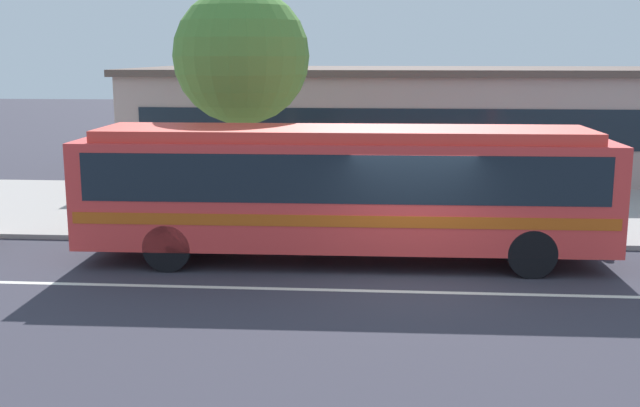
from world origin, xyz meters
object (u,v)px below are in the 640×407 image
object	(u,v)px
pedestrian_waiting_near_sign	(587,194)
bus_stop_sign	(527,174)
street_tree_near_stop	(242,57)
transit_bus	(344,184)

from	to	relation	value
pedestrian_waiting_near_sign	bus_stop_sign	bearing A→B (deg)	-162.03
pedestrian_waiting_near_sign	bus_stop_sign	xyz separation A→B (m)	(-1.55, -0.50, 0.56)
pedestrian_waiting_near_sign	street_tree_near_stop	bearing A→B (deg)	172.46
transit_bus	bus_stop_sign	size ratio (longest dim) A/B	4.63
bus_stop_sign	street_tree_near_stop	distance (m)	7.69
transit_bus	street_tree_near_stop	xyz separation A→B (m)	(-2.82, 3.49, 2.68)
bus_stop_sign	pedestrian_waiting_near_sign	bearing A→B (deg)	17.97
pedestrian_waiting_near_sign	transit_bus	bearing A→B (deg)	-157.74
pedestrian_waiting_near_sign	street_tree_near_stop	size ratio (longest dim) A/B	0.29
pedestrian_waiting_near_sign	bus_stop_sign	distance (m)	1.73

